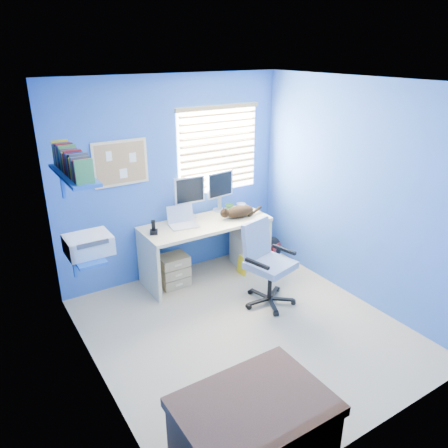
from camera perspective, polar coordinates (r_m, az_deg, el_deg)
floor at (r=4.75m, az=2.74°, el=-13.59°), size 3.00×3.20×0.00m
ceiling at (r=3.87m, az=3.44°, el=18.03°), size 3.00×3.20×0.00m
wall_back at (r=5.46m, az=-6.71°, el=5.79°), size 3.00×0.01×2.50m
wall_front at (r=3.12m, az=20.41°, el=-8.66°), size 3.00×0.01×2.50m
wall_left at (r=3.57m, az=-17.11°, el=-4.22°), size 0.01×3.20×2.50m
wall_right at (r=5.12m, az=16.94°, el=3.84°), size 0.01×3.20×2.50m
desk at (r=5.60m, az=-2.35°, el=-3.29°), size 1.63×0.65×0.74m
laptop at (r=5.32m, az=-5.34°, el=0.82°), size 0.36×0.30×0.22m
monitor_left at (r=5.54m, az=-4.59°, el=3.50°), size 0.41×0.15×0.54m
monitor_right at (r=5.75m, az=-0.59°, el=4.29°), size 0.41×0.17×0.54m
phone at (r=5.15m, az=-9.19°, el=-0.38°), size 0.13×0.14×0.17m
mug at (r=5.80m, az=0.72°, el=2.13°), size 0.10×0.09×0.10m
cd_spindle at (r=5.91m, az=2.23°, el=2.37°), size 0.13×0.13×0.07m
cat at (r=5.60m, az=2.06°, el=1.64°), size 0.43×0.26×0.14m
tower_pc at (r=5.91m, az=2.41°, el=-3.44°), size 0.26×0.46×0.45m
drawer_boxes at (r=5.48m, az=-6.58°, el=-6.02°), size 0.35×0.28×0.41m
yellow_book at (r=5.74m, az=2.37°, el=-5.44°), size 0.03×0.17×0.24m
backpack at (r=6.07m, az=6.17°, el=-3.26°), size 0.36×0.31×0.36m
bed_corner at (r=3.45m, az=3.86°, el=-25.14°), size 1.03×0.73×0.49m
office_chair at (r=5.06m, az=5.61°, el=-6.48°), size 0.68×0.68×0.97m
window_blinds at (r=5.66m, az=-0.70°, el=9.65°), size 1.15×0.05×1.10m
corkboard at (r=5.13m, az=-13.35°, el=7.74°), size 0.64×0.02×0.52m
wall_shelves at (r=4.21m, az=-18.35°, el=2.41°), size 0.42×0.90×1.05m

